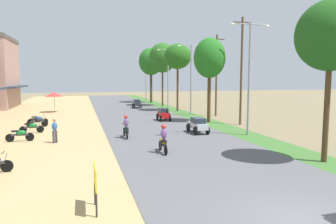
{
  "coord_description": "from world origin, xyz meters",
  "views": [
    {
      "loc": [
        -6.23,
        -7.3,
        4.33
      ],
      "look_at": [
        0.5,
        16.69,
        1.6
      ],
      "focal_mm": 33.38,
      "sensor_mm": 36.0,
      "label": 1
    }
  ],
  "objects_px": {
    "median_tree_third": "(178,57)",
    "utility_pole_near": "(241,70)",
    "parked_motorbike_fourth": "(32,127)",
    "median_tree_fourth": "(162,58)",
    "median_tree_second": "(210,59)",
    "utility_pole_far": "(216,74)",
    "pedestrian_on_shoulder": "(55,129)",
    "motorbike_ahead_second": "(126,127)",
    "streetlamp_near": "(249,71)",
    "streetlamp_mid": "(191,75)",
    "median_tree_fifth": "(151,62)",
    "street_signboard": "(95,179)",
    "motorbike_foreground_rider": "(163,139)",
    "car_hatchback_red": "(163,114)",
    "car_hatchback_charcoal": "(137,103)",
    "car_sedan_silver": "(198,124)",
    "streetlamp_farthest": "(146,76)",
    "vendor_umbrella": "(54,94)",
    "streetlamp_far": "(168,74)",
    "parked_motorbike_fifth": "(37,121)",
    "median_tree_nearest": "(331,36)",
    "parked_motorbike_third": "(20,134)",
    "parked_motorbike_sixth": "(38,119)"
  },
  "relations": [
    {
      "from": "median_tree_third",
      "to": "utility_pole_near",
      "type": "bearing_deg",
      "value": -80.4
    },
    {
      "from": "parked_motorbike_fourth",
      "to": "median_tree_fourth",
      "type": "distance_m",
      "value": 26.64
    },
    {
      "from": "median_tree_second",
      "to": "utility_pole_far",
      "type": "xyz_separation_m",
      "value": [
        2.93,
        4.82,
        -1.41
      ]
    },
    {
      "from": "pedestrian_on_shoulder",
      "to": "motorbike_ahead_second",
      "type": "bearing_deg",
      "value": 4.99
    },
    {
      "from": "streetlamp_near",
      "to": "streetlamp_mid",
      "type": "bearing_deg",
      "value": 90.0
    },
    {
      "from": "median_tree_fourth",
      "to": "median_tree_fifth",
      "type": "height_order",
      "value": "median_tree_fourth"
    },
    {
      "from": "street_signboard",
      "to": "median_tree_third",
      "type": "height_order",
      "value": "median_tree_third"
    },
    {
      "from": "parked_motorbike_fourth",
      "to": "utility_pole_near",
      "type": "relative_size",
      "value": 0.18
    },
    {
      "from": "utility_pole_far",
      "to": "motorbike_foreground_rider",
      "type": "bearing_deg",
      "value": -123.35
    },
    {
      "from": "median_tree_second",
      "to": "car_hatchback_red",
      "type": "distance_m",
      "value": 7.05
    },
    {
      "from": "car_hatchback_charcoal",
      "to": "car_sedan_silver",
      "type": "bearing_deg",
      "value": -87.19
    },
    {
      "from": "median_tree_fifth",
      "to": "car_hatchback_charcoal",
      "type": "bearing_deg",
      "value": -114.15
    },
    {
      "from": "car_sedan_silver",
      "to": "parked_motorbike_fourth",
      "type": "bearing_deg",
      "value": 163.96
    },
    {
      "from": "median_tree_third",
      "to": "streetlamp_farthest",
      "type": "height_order",
      "value": "median_tree_third"
    },
    {
      "from": "vendor_umbrella",
      "to": "car_sedan_silver",
      "type": "distance_m",
      "value": 22.25
    },
    {
      "from": "streetlamp_far",
      "to": "motorbike_ahead_second",
      "type": "xyz_separation_m",
      "value": [
        -8.99,
        -20.92,
        -3.99
      ]
    },
    {
      "from": "median_tree_fifth",
      "to": "streetlamp_far",
      "type": "xyz_separation_m",
      "value": [
        0.21,
        -10.09,
        -2.25
      ]
    },
    {
      "from": "parked_motorbike_fourth",
      "to": "motorbike_foreground_rider",
      "type": "height_order",
      "value": "motorbike_foreground_rider"
    },
    {
      "from": "pedestrian_on_shoulder",
      "to": "streetlamp_far",
      "type": "bearing_deg",
      "value": 57.22
    },
    {
      "from": "streetlamp_far",
      "to": "utility_pole_far",
      "type": "distance_m",
      "value": 10.52
    },
    {
      "from": "utility_pole_far",
      "to": "car_hatchback_red",
      "type": "relative_size",
      "value": 4.56
    },
    {
      "from": "parked_motorbike_fifth",
      "to": "streetlamp_far",
      "type": "xyz_separation_m",
      "value": [
        15.74,
        13.78,
        4.3
      ]
    },
    {
      "from": "street_signboard",
      "to": "median_tree_third",
      "type": "bearing_deg",
      "value": 67.69
    },
    {
      "from": "utility_pole_far",
      "to": "streetlamp_far",
      "type": "bearing_deg",
      "value": 105.7
    },
    {
      "from": "median_tree_second",
      "to": "streetlamp_mid",
      "type": "bearing_deg",
      "value": 89.16
    },
    {
      "from": "streetlamp_mid",
      "to": "car_hatchback_red",
      "type": "distance_m",
      "value": 6.56
    },
    {
      "from": "utility_pole_far",
      "to": "car_hatchback_red",
      "type": "distance_m",
      "value": 8.48
    },
    {
      "from": "median_tree_nearest",
      "to": "car_sedan_silver",
      "type": "bearing_deg",
      "value": 108.71
    },
    {
      "from": "parked_motorbike_fourth",
      "to": "streetlamp_far",
      "type": "distance_m",
      "value": 23.51
    },
    {
      "from": "parked_motorbike_third",
      "to": "car_hatchback_red",
      "type": "xyz_separation_m",
      "value": [
        11.93,
        7.35,
        0.19
      ]
    },
    {
      "from": "parked_motorbike_fourth",
      "to": "median_tree_fourth",
      "type": "height_order",
      "value": "median_tree_fourth"
    },
    {
      "from": "parked_motorbike_fourth",
      "to": "utility_pole_far",
      "type": "height_order",
      "value": "utility_pole_far"
    },
    {
      "from": "parked_motorbike_fourth",
      "to": "car_hatchback_red",
      "type": "distance_m",
      "value": 12.33
    },
    {
      "from": "pedestrian_on_shoulder",
      "to": "utility_pole_far",
      "type": "relative_size",
      "value": 0.18
    },
    {
      "from": "car_sedan_silver",
      "to": "streetlamp_mid",
      "type": "bearing_deg",
      "value": 72.93
    },
    {
      "from": "vendor_umbrella",
      "to": "parked_motorbike_sixth",
      "type": "bearing_deg",
      "value": -93.55
    },
    {
      "from": "streetlamp_near",
      "to": "car_sedan_silver",
      "type": "relative_size",
      "value": 3.67
    },
    {
      "from": "parked_motorbike_fourth",
      "to": "parked_motorbike_sixth",
      "type": "distance_m",
      "value": 4.6
    },
    {
      "from": "median_tree_third",
      "to": "median_tree_fourth",
      "type": "height_order",
      "value": "median_tree_fourth"
    },
    {
      "from": "parked_motorbike_fourth",
      "to": "car_hatchback_charcoal",
      "type": "relative_size",
      "value": 0.9
    },
    {
      "from": "median_tree_third",
      "to": "streetlamp_mid",
      "type": "distance_m",
      "value": 5.69
    },
    {
      "from": "median_tree_third",
      "to": "car_sedan_silver",
      "type": "xyz_separation_m",
      "value": [
        -3.39,
        -16.08,
        -6.28
      ]
    },
    {
      "from": "parked_motorbike_fourth",
      "to": "parked_motorbike_sixth",
      "type": "relative_size",
      "value": 1.0
    },
    {
      "from": "parked_motorbike_fourth",
      "to": "street_signboard",
      "type": "height_order",
      "value": "street_signboard"
    },
    {
      "from": "parked_motorbike_sixth",
      "to": "median_tree_fifth",
      "type": "height_order",
      "value": "median_tree_fifth"
    },
    {
      "from": "median_tree_nearest",
      "to": "utility_pole_near",
      "type": "relative_size",
      "value": 0.83
    },
    {
      "from": "streetlamp_far",
      "to": "motorbike_ahead_second",
      "type": "relative_size",
      "value": 4.65
    },
    {
      "from": "car_hatchback_charcoal",
      "to": "parked_motorbike_sixth",
      "type": "bearing_deg",
      "value": -131.23
    },
    {
      "from": "streetlamp_farthest",
      "to": "car_sedan_silver",
      "type": "relative_size",
      "value": 3.59
    },
    {
      "from": "pedestrian_on_shoulder",
      "to": "car_sedan_silver",
      "type": "bearing_deg",
      "value": 4.68
    }
  ]
}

